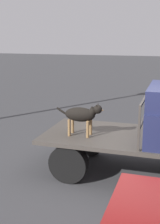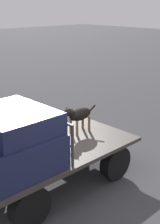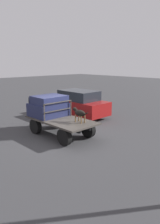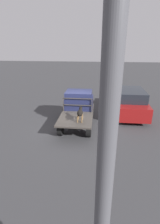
# 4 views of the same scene
# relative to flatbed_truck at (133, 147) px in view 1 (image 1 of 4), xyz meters

# --- Properties ---
(ground_plane) EXTENTS (80.00, 80.00, 0.00)m
(ground_plane) POSITION_rel_flatbed_truck_xyz_m (0.00, 0.00, -0.59)
(ground_plane) COLOR #38383A
(flatbed_truck) EXTENTS (3.68, 1.83, 0.83)m
(flatbed_truck) POSITION_rel_flatbed_truck_xyz_m (0.00, 0.00, 0.00)
(flatbed_truck) COLOR black
(flatbed_truck) RESTS_ON ground
(truck_headboard) EXTENTS (0.04, 1.71, 0.84)m
(truck_headboard) POSITION_rel_flatbed_truck_xyz_m (0.21, 0.00, 0.79)
(truck_headboard) COLOR #3D3833
(truck_headboard) RESTS_ON flatbed_truck
(dog) EXTENTS (1.00, 0.29, 0.70)m
(dog) POSITION_rel_flatbed_truck_xyz_m (-1.00, -0.28, 0.68)
(dog) COLOR brown
(dog) RESTS_ON flatbed_truck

